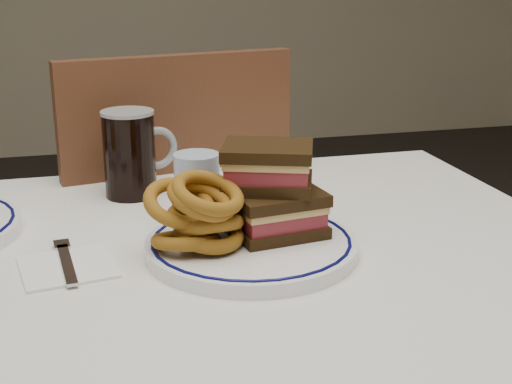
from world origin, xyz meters
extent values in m
cube|color=silver|center=(0.00, 0.00, 0.73)|extent=(1.26, 0.86, 0.03)
cylinder|color=#482717|center=(0.54, 0.34, 0.35)|extent=(0.06, 0.06, 0.71)
cube|color=silver|center=(0.00, 0.43, 0.65)|extent=(1.26, 0.01, 0.17)
cube|color=#482717|center=(0.08, 0.61, 0.46)|extent=(0.52, 0.52, 0.04)
cylinder|color=#482717|center=(0.23, 0.83, 0.22)|extent=(0.04, 0.04, 0.44)
cylinder|color=#482717|center=(-0.14, 0.76, 0.22)|extent=(0.04, 0.04, 0.44)
cube|color=#482717|center=(0.12, 0.41, 0.72)|extent=(0.44, 0.11, 0.49)
cylinder|color=white|center=(0.15, -0.01, 0.76)|extent=(0.29, 0.29, 0.02)
torus|color=#090C47|center=(0.15, -0.01, 0.77)|extent=(0.27, 0.27, 0.01)
cube|color=black|center=(0.19, 0.00, 0.78)|extent=(0.13, 0.11, 0.02)
cube|color=#992C39|center=(0.19, 0.00, 0.80)|extent=(0.12, 0.10, 0.02)
cube|color=tan|center=(0.19, 0.00, 0.81)|extent=(0.13, 0.11, 0.01)
cube|color=black|center=(0.19, 0.00, 0.82)|extent=(0.13, 0.11, 0.02)
cube|color=black|center=(0.18, 0.02, 0.84)|extent=(0.14, 0.13, 0.02)
cube|color=#992C39|center=(0.18, 0.02, 0.86)|extent=(0.13, 0.12, 0.02)
cube|color=tan|center=(0.18, 0.02, 0.87)|extent=(0.14, 0.12, 0.01)
cube|color=black|center=(0.18, 0.02, 0.88)|extent=(0.14, 0.13, 0.02)
torus|color=brown|center=(0.06, -0.02, 0.78)|extent=(0.09, 0.09, 0.04)
torus|color=brown|center=(0.09, -0.02, 0.79)|extent=(0.10, 0.09, 0.04)
torus|color=brown|center=(0.09, -0.02, 0.80)|extent=(0.10, 0.09, 0.06)
torus|color=brown|center=(0.08, -0.01, 0.81)|extent=(0.09, 0.09, 0.03)
torus|color=brown|center=(0.09, 0.01, 0.82)|extent=(0.09, 0.09, 0.05)
torus|color=brown|center=(0.05, -0.01, 0.83)|extent=(0.10, 0.09, 0.07)
torus|color=brown|center=(0.08, -0.03, 0.84)|extent=(0.10, 0.09, 0.06)
torus|color=brown|center=(0.09, -0.03, 0.85)|extent=(0.10, 0.10, 0.06)
cylinder|color=silver|center=(0.11, 0.07, 0.78)|extent=(0.05, 0.05, 0.03)
cylinder|color=#7F0E02|center=(0.11, 0.07, 0.79)|extent=(0.04, 0.04, 0.01)
cylinder|color=black|center=(0.02, 0.28, 0.82)|extent=(0.09, 0.09, 0.14)
cylinder|color=#9398A0|center=(0.02, 0.28, 0.89)|extent=(0.09, 0.09, 0.01)
torus|color=#9398A0|center=(0.06, 0.29, 0.83)|extent=(0.07, 0.03, 0.07)
cylinder|color=#AAC0DB|center=(0.10, 0.12, 0.80)|extent=(0.07, 0.07, 0.11)
cube|color=white|center=(-0.09, 0.00, 0.75)|extent=(0.13, 0.13, 0.00)
cube|color=#AEAEB3|center=(-0.09, 0.00, 0.76)|extent=(0.03, 0.13, 0.00)
cube|color=#AEAEB3|center=(-0.10, 0.07, 0.76)|extent=(0.02, 0.03, 0.00)
camera|label=1|loc=(-0.07, -0.88, 1.13)|focal=50.00mm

